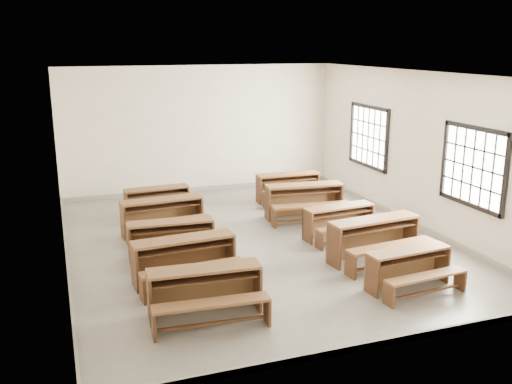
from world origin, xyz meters
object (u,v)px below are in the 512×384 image
object	(u,v)px
desk_set_0	(205,289)
desk_set_9	(289,185)
desk_set_7	(340,220)
desk_set_8	(305,199)
desk_set_3	(163,214)
desk_set_1	(185,257)
desk_set_6	(375,236)
desk_set_4	(157,200)
desk_set_5	(410,266)
desk_set_2	(171,237)

from	to	relation	value
desk_set_0	desk_set_9	bearing A→B (deg)	60.33
desk_set_7	desk_set_9	distance (m)	2.82
desk_set_7	desk_set_8	distance (m)	1.44
desk_set_8	desk_set_9	world-z (taller)	desk_set_8
desk_set_0	desk_set_3	world-z (taller)	desk_set_3
desk_set_1	desk_set_9	world-z (taller)	desk_set_1
desk_set_6	desk_set_9	size ratio (longest dim) A/B	1.14
desk_set_8	desk_set_4	bearing A→B (deg)	164.04
desk_set_6	desk_set_7	xyz separation A→B (m)	(-0.02, 1.28, -0.07)
desk_set_0	desk_set_8	bearing A→B (deg)	53.46
desk_set_1	desk_set_9	size ratio (longest dim) A/B	1.09
desk_set_3	desk_set_8	world-z (taller)	desk_set_8
desk_set_0	desk_set_1	distance (m)	1.25
desk_set_5	desk_set_9	bearing A→B (deg)	83.21
desk_set_4	desk_set_5	world-z (taller)	desk_set_4
desk_set_4	desk_set_9	xyz separation A→B (m)	(3.20, 0.12, 0.03)
desk_set_2	desk_set_6	xyz separation A→B (m)	(3.35, -1.32, 0.05)
desk_set_1	desk_set_5	xyz separation A→B (m)	(3.25, -1.40, -0.06)
desk_set_0	desk_set_2	size ratio (longest dim) A/B	1.05
desk_set_7	desk_set_8	world-z (taller)	desk_set_8
desk_set_5	desk_set_6	world-z (taller)	desk_set_6
desk_set_0	desk_set_9	distance (m)	6.19
desk_set_2	desk_set_9	xyz separation A→B (m)	(3.42, 2.77, 0.00)
desk_set_0	desk_set_7	xyz separation A→B (m)	(3.34, 2.34, -0.04)
desk_set_1	desk_set_9	bearing A→B (deg)	44.55
desk_set_6	desk_set_8	bearing A→B (deg)	86.97
desk_set_6	desk_set_5	bearing A→B (deg)	-101.05
desk_set_5	desk_set_8	xyz separation A→B (m)	(-0.01, 3.93, 0.07)
desk_set_7	desk_set_3	bearing A→B (deg)	151.54
desk_set_4	desk_set_8	bearing A→B (deg)	-26.38
desk_set_6	desk_set_9	xyz separation A→B (m)	(0.07, 4.09, -0.04)
desk_set_7	desk_set_2	bearing A→B (deg)	174.22
desk_set_0	desk_set_6	distance (m)	3.52
desk_set_4	desk_set_2	bearing A→B (deg)	-98.40
desk_set_7	desk_set_9	bearing A→B (deg)	83.09
desk_set_0	desk_set_8	distance (m)	4.97
desk_set_4	desk_set_5	size ratio (longest dim) A/B	1.00
desk_set_3	desk_set_0	bearing A→B (deg)	-95.48
desk_set_1	desk_set_4	size ratio (longest dim) A/B	1.16
desk_set_3	desk_set_5	xyz separation A→B (m)	(3.13, -3.89, -0.06)
desk_set_3	desk_set_6	world-z (taller)	desk_set_6
desk_set_2	desk_set_9	distance (m)	4.40
desk_set_2	desk_set_4	xyz separation A→B (m)	(0.22, 2.66, -0.02)
desk_set_7	desk_set_0	bearing A→B (deg)	-150.01
desk_set_1	desk_set_7	distance (m)	3.52
desk_set_0	desk_set_2	bearing A→B (deg)	93.84
desk_set_5	desk_set_7	xyz separation A→B (m)	(0.10, 2.50, 0.01)
desk_set_4	desk_set_5	bearing A→B (deg)	-63.49
desk_set_1	desk_set_5	world-z (taller)	desk_set_1
desk_set_8	desk_set_0	bearing A→B (deg)	-123.68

